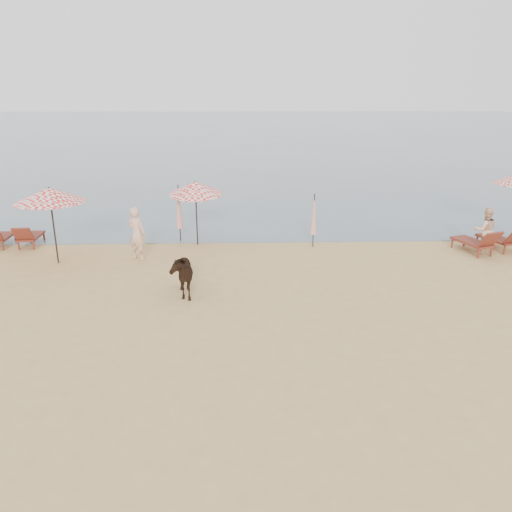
{
  "coord_description": "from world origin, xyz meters",
  "views": [
    {
      "loc": [
        -0.44,
        -9.03,
        5.73
      ],
      "look_at": [
        0.0,
        5.0,
        1.1
      ],
      "focal_mm": 35.0,
      "sensor_mm": 36.0,
      "label": 1
    }
  ],
  "objects_px": {
    "lounger_cluster_right": "(490,240)",
    "beachgoer_left": "(137,233)",
    "beachgoer_right_a": "(485,230)",
    "umbrella_open_left_a": "(50,195)",
    "umbrella_closed_left": "(179,207)",
    "umbrella_open_left_b": "(195,188)",
    "cow": "(180,273)",
    "umbrella_closed_right": "(314,215)"
  },
  "relations": [
    {
      "from": "umbrella_closed_right",
      "to": "beachgoer_right_a",
      "type": "bearing_deg",
      "value": -8.06
    },
    {
      "from": "umbrella_open_left_b",
      "to": "umbrella_closed_left",
      "type": "bearing_deg",
      "value": 132.69
    },
    {
      "from": "umbrella_closed_left",
      "to": "cow",
      "type": "height_order",
      "value": "umbrella_closed_left"
    },
    {
      "from": "umbrella_open_left_a",
      "to": "umbrella_closed_left",
      "type": "distance_m",
      "value": 4.84
    },
    {
      "from": "umbrella_open_left_a",
      "to": "cow",
      "type": "relative_size",
      "value": 1.68
    },
    {
      "from": "umbrella_closed_left",
      "to": "beachgoer_left",
      "type": "relative_size",
      "value": 1.2
    },
    {
      "from": "lounger_cluster_right",
      "to": "beachgoer_left",
      "type": "bearing_deg",
      "value": 163.5
    },
    {
      "from": "umbrella_open_left_a",
      "to": "umbrella_closed_left",
      "type": "xyz_separation_m",
      "value": [
        4.01,
        2.52,
        -1.01
      ]
    },
    {
      "from": "umbrella_open_left_a",
      "to": "lounger_cluster_right",
      "type": "bearing_deg",
      "value": -21.78
    },
    {
      "from": "lounger_cluster_right",
      "to": "umbrella_closed_left",
      "type": "height_order",
      "value": "umbrella_closed_left"
    },
    {
      "from": "cow",
      "to": "beachgoer_left",
      "type": "distance_m",
      "value": 3.87
    },
    {
      "from": "umbrella_closed_right",
      "to": "beachgoer_left",
      "type": "height_order",
      "value": "umbrella_closed_right"
    },
    {
      "from": "umbrella_open_left_b",
      "to": "umbrella_closed_left",
      "type": "height_order",
      "value": "umbrella_open_left_b"
    },
    {
      "from": "umbrella_closed_right",
      "to": "beachgoer_right_a",
      "type": "relative_size",
      "value": 1.22
    },
    {
      "from": "umbrella_open_left_b",
      "to": "beachgoer_right_a",
      "type": "relative_size",
      "value": 1.53
    },
    {
      "from": "umbrella_open_left_a",
      "to": "beachgoer_right_a",
      "type": "xyz_separation_m",
      "value": [
        15.51,
        0.76,
        -1.57
      ]
    },
    {
      "from": "lounger_cluster_right",
      "to": "umbrella_open_left_b",
      "type": "xyz_separation_m",
      "value": [
        -11.01,
        1.33,
        1.78
      ]
    },
    {
      "from": "umbrella_open_left_b",
      "to": "umbrella_closed_right",
      "type": "bearing_deg",
      "value": -20.8
    },
    {
      "from": "umbrella_open_left_a",
      "to": "umbrella_open_left_b",
      "type": "relative_size",
      "value": 1.03
    },
    {
      "from": "lounger_cluster_right",
      "to": "umbrella_closed_right",
      "type": "xyz_separation_m",
      "value": [
        -6.5,
        0.91,
        0.8
      ]
    },
    {
      "from": "umbrella_open_left_a",
      "to": "beachgoer_right_a",
      "type": "height_order",
      "value": "umbrella_open_left_a"
    },
    {
      "from": "umbrella_open_left_a",
      "to": "umbrella_closed_left",
      "type": "relative_size",
      "value": 1.17
    },
    {
      "from": "lounger_cluster_right",
      "to": "beachgoer_right_a",
      "type": "relative_size",
      "value": 1.42
    },
    {
      "from": "lounger_cluster_right",
      "to": "umbrella_open_left_a",
      "type": "height_order",
      "value": "umbrella_open_left_a"
    },
    {
      "from": "lounger_cluster_right",
      "to": "cow",
      "type": "height_order",
      "value": "cow"
    },
    {
      "from": "umbrella_closed_right",
      "to": "umbrella_open_left_a",
      "type": "bearing_deg",
      "value": -169.87
    },
    {
      "from": "lounger_cluster_right",
      "to": "beachgoer_left",
      "type": "height_order",
      "value": "beachgoer_left"
    },
    {
      "from": "beachgoer_left",
      "to": "cow",
      "type": "bearing_deg",
      "value": 146.95
    },
    {
      "from": "umbrella_closed_left",
      "to": "cow",
      "type": "distance_m",
      "value": 5.65
    },
    {
      "from": "umbrella_open_left_b",
      "to": "umbrella_closed_left",
      "type": "distance_m",
      "value": 1.19
    },
    {
      "from": "umbrella_closed_left",
      "to": "beachgoer_left",
      "type": "xyz_separation_m",
      "value": [
        -1.25,
        -2.2,
        -0.46
      ]
    },
    {
      "from": "cow",
      "to": "lounger_cluster_right",
      "type": "bearing_deg",
      "value": 6.22
    },
    {
      "from": "umbrella_closed_right",
      "to": "cow",
      "type": "distance_m",
      "value": 6.59
    },
    {
      "from": "umbrella_closed_right",
      "to": "cow",
      "type": "xyz_separation_m",
      "value": [
        -4.59,
        -4.7,
        -0.6
      ]
    },
    {
      "from": "cow",
      "to": "beachgoer_left",
      "type": "height_order",
      "value": "beachgoer_left"
    },
    {
      "from": "umbrella_closed_left",
      "to": "beachgoer_left",
      "type": "distance_m",
      "value": 2.57
    },
    {
      "from": "cow",
      "to": "beachgoer_right_a",
      "type": "xyz_separation_m",
      "value": [
        10.86,
        3.81,
        0.17
      ]
    },
    {
      "from": "lounger_cluster_right",
      "to": "cow",
      "type": "distance_m",
      "value": 11.72
    },
    {
      "from": "umbrella_open_left_b",
      "to": "beachgoer_left",
      "type": "relative_size",
      "value": 1.36
    },
    {
      "from": "lounger_cluster_right",
      "to": "beachgoer_right_a",
      "type": "height_order",
      "value": "beachgoer_right_a"
    },
    {
      "from": "umbrella_closed_right",
      "to": "umbrella_open_left_b",
      "type": "bearing_deg",
      "value": 174.7
    },
    {
      "from": "umbrella_closed_left",
      "to": "umbrella_closed_right",
      "type": "height_order",
      "value": "umbrella_closed_left"
    }
  ]
}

